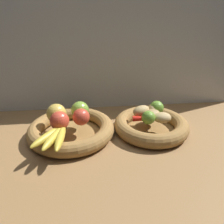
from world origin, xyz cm
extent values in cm
cube|color=olive|center=(0.00, 0.00, -1.50)|extent=(140.00, 90.00, 3.00)
cube|color=silver|center=(0.00, 30.00, 27.50)|extent=(140.00, 3.00, 55.00)
cylinder|color=olive|center=(-17.60, 1.02, 0.50)|extent=(23.83, 23.83, 1.00)
torus|color=olive|center=(-17.60, 1.02, 2.93)|extent=(34.92, 34.92, 5.86)
cylinder|color=olive|center=(15.76, 1.02, 0.50)|extent=(20.82, 20.82, 1.00)
torus|color=olive|center=(15.76, 1.02, 2.93)|extent=(31.24, 31.24, 5.86)
sphere|color=#CC422D|center=(-21.18, -3.58, 9.45)|extent=(7.18, 7.18, 7.18)
sphere|color=gold|center=(-23.04, 2.38, 9.75)|extent=(7.78, 7.78, 7.78)
sphere|color=#7AA338|center=(-13.81, 4.91, 9.54)|extent=(7.35, 7.35, 7.35)
sphere|color=#CC422D|center=(-13.25, -0.76, 9.20)|extent=(6.69, 6.69, 6.69)
ellipsoid|color=gold|center=(-24.40, -10.24, 7.25)|extent=(11.57, 15.36, 2.79)
ellipsoid|color=gold|center=(-22.39, -11.23, 7.25)|extent=(7.86, 16.65, 2.79)
ellipsoid|color=gold|center=(-20.18, -11.64, 7.25)|extent=(3.58, 16.73, 2.79)
sphere|color=brown|center=(-19.78, -3.34, 7.25)|extent=(2.51, 2.51, 2.51)
ellipsoid|color=#A38451|center=(15.76, 1.02, 7.89)|extent=(8.91, 8.05, 4.07)
ellipsoid|color=tan|center=(12.05, 3.91, 8.27)|extent=(9.50, 7.96, 4.83)
ellipsoid|color=tan|center=(19.06, -2.28, 7.91)|extent=(7.68, 6.37, 4.10)
ellipsoid|color=#A38451|center=(17.82, 5.56, 8.36)|extent=(8.03, 9.51, 5.01)
sphere|color=olive|center=(13.10, -2.98, 8.58)|extent=(5.45, 5.45, 5.45)
sphere|color=olive|center=(18.87, 5.02, 8.93)|extent=(6.15, 6.15, 6.15)
cone|color=red|center=(14.62, -1.10, 7.06)|extent=(14.74, 4.03, 2.39)
camera|label=1|loc=(-9.10, -73.90, 45.75)|focal=33.29mm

